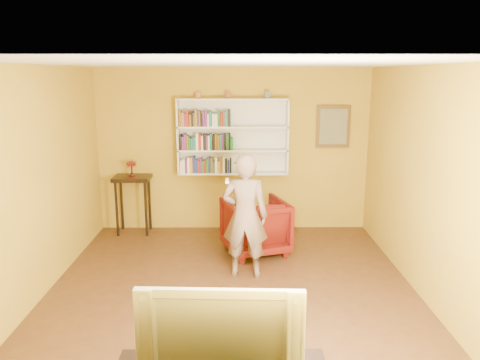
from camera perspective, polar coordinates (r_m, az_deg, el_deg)
name	(u,v)px	position (r m, az deg, el deg)	size (l,w,h in m)	color
room_shell	(231,213)	(5.45, -1.04, -4.04)	(5.30, 5.80, 2.88)	#442916
bookshelf	(233,136)	(7.69, -0.87, 5.33)	(1.80, 0.29, 1.23)	white
books_row_lower	(205,166)	(7.67, -4.27, 1.77)	(0.83, 0.19, 0.27)	white
books_row_middle	(207,142)	(7.61, -4.09, 4.63)	(0.86, 0.19, 0.27)	black
books_row_upper	(205,119)	(7.57, -4.27, 7.45)	(0.82, 0.19, 0.27)	brown
ornament_left	(198,95)	(7.60, -5.11, 10.25)	(0.07, 0.07, 0.10)	#B15832
ornament_centre	(228,95)	(7.57, -1.44, 10.29)	(0.07, 0.07, 0.10)	brown
ornament_right	(267,95)	(7.59, 3.35, 10.33)	(0.08, 0.08, 0.11)	#4D5881
framed_painting	(333,127)	(7.88, 11.29, 6.41)	(0.55, 0.05, 0.70)	#513817
console_table	(133,186)	(7.86, -12.97, -0.73)	(0.59, 0.45, 0.97)	black
ruby_lustre	(131,165)	(7.79, -13.10, 1.78)	(0.16, 0.16, 0.26)	maroon
armchair	(255,226)	(6.93, 1.87, -5.65)	(0.86, 0.88, 0.80)	#4A0505
person	(245,216)	(6.02, 0.62, -4.40)	(0.59, 0.39, 1.63)	#776157
game_remote	(227,181)	(5.60, -1.57, -0.09)	(0.04, 0.15, 0.04)	white
television	(221,326)	(3.43, -2.32, -17.31)	(1.14, 0.15, 0.66)	black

